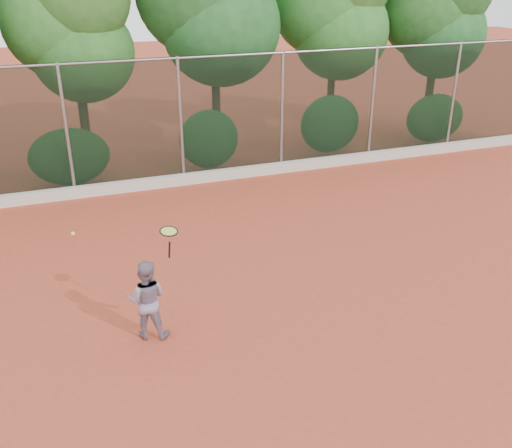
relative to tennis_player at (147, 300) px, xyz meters
name	(u,v)px	position (x,y,z in m)	size (l,w,h in m)	color
ground	(275,308)	(2.28, 0.04, -0.70)	(80.00, 80.00, 0.00)	#AA3F28
concrete_curb	(185,179)	(2.28, 6.86, -0.55)	(24.00, 0.20, 0.30)	beige
tennis_player	(147,300)	(0.00, 0.00, 0.00)	(0.68, 0.53, 1.39)	gray
chainlink_fence	(181,118)	(2.28, 7.04, 1.16)	(24.09, 0.09, 3.50)	black
foliage_backdrop	(140,14)	(1.74, 9.02, 3.71)	(23.70, 3.63, 7.55)	#3A2616
tennis_racket	(169,233)	(0.42, -0.11, 1.18)	(0.36, 0.36, 0.54)	black
tennis_ball_in_flight	(73,234)	(-0.98, 0.49, 1.14)	(0.06, 0.06, 0.06)	#E9F637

